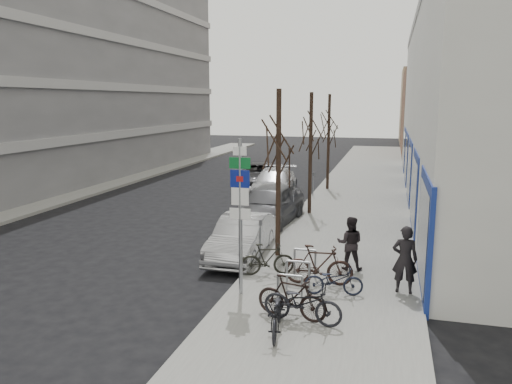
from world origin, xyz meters
The scene contains 25 objects.
ground centered at (0.00, 0.00, 0.00)m, with size 120.00×120.00×0.00m, color black.
sidewalk_east centered at (4.50, 10.00, 0.07)m, with size 5.00×70.00×0.15m, color slate.
sidewalk_west centered at (-11.00, 10.00, 0.07)m, with size 3.00×70.00×0.15m, color slate.
brick_building_far centered at (13.00, 40.00, 4.00)m, with size 12.00×14.00×8.00m, color brown.
tan_building_far centered at (13.50, 55.00, 4.50)m, with size 13.00×12.00×9.00m, color #937A5B.
highway_sign_pole centered at (2.40, -0.01, 2.46)m, with size 0.55×0.10×4.20m.
bike_rack centered at (3.80, 0.60, 0.66)m, with size 0.66×2.26×0.83m.
tree_near centered at (2.60, 3.50, 4.10)m, with size 1.80×1.80×5.50m.
tree_mid centered at (2.60, 10.00, 4.10)m, with size 1.80×1.80×5.50m.
tree_far centered at (2.60, 16.50, 4.10)m, with size 1.80×1.80×5.50m.
meter_front centered at (2.15, 3.00, 0.92)m, with size 0.10×0.08×1.27m.
meter_mid centered at (2.15, 8.50, 0.92)m, with size 0.10×0.08×1.27m.
meter_back centered at (2.15, 14.00, 0.92)m, with size 0.10×0.08×1.27m.
bike_near_left centered at (3.82, -1.94, 0.67)m, with size 0.51×1.70×1.04m, color black.
bike_near_right centered at (3.97, -1.14, 0.67)m, with size 0.51×1.73×1.05m, color black.
bike_mid_curb centered at (4.75, 0.54, 0.62)m, with size 0.46×1.52×0.93m, color black.
bike_mid_inner centered at (2.73, 1.57, 0.63)m, with size 0.47×1.58×0.96m, color black.
bike_far_curb centered at (4.25, -1.29, 0.71)m, with size 0.56×1.85×1.13m, color black.
bike_far_inner centered at (4.28, 1.18, 0.72)m, with size 0.56×1.88×1.14m, color black.
parked_car_front centered at (1.40, 3.39, 0.69)m, with size 1.47×4.20×1.39m, color #B2B2B7.
parked_car_mid centered at (1.24, 7.95, 0.86)m, with size 2.03×5.05×1.72m, color #4B4B50.
parked_car_back centered at (0.02, 13.96, 0.75)m, with size 2.12×5.20×1.51m, color #AEAFB4.
lane_car centered at (-1.58, 17.09, 0.70)m, with size 2.32×5.03×1.40m, color black.
pedestrian_near centered at (6.51, 1.22, 1.05)m, with size 0.66×0.43×1.80m, color black.
pedestrian_far centered at (4.98, 2.69, 0.97)m, with size 0.60×0.41×1.63m, color black.
Camera 1 is at (6.02, -11.85, 5.13)m, focal length 35.00 mm.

